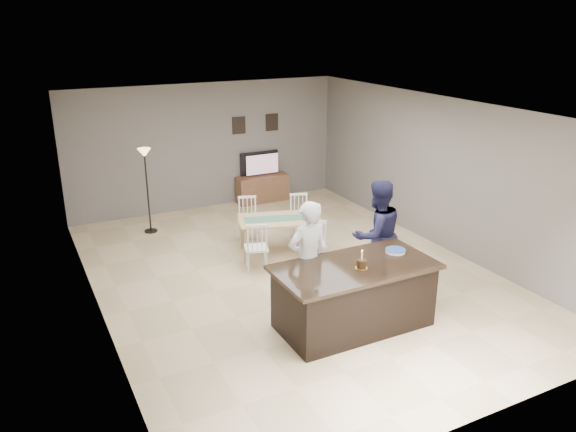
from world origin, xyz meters
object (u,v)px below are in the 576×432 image
man (377,235)px  plate_stack (395,251)px  tv_console (263,189)px  birthday_cake (362,264)px  floor_lamp (146,168)px  kitchen_island (354,296)px  woman (308,260)px  dining_table (280,225)px  television (261,164)px

man → plate_stack: 0.76m
tv_console → birthday_cake: birthday_cake is taller
tv_console → floor_lamp: bearing=-164.5°
floor_lamp → plate_stack: bearing=-63.8°
floor_lamp → birthday_cake: bearing=-72.0°
floor_lamp → man: bearing=-57.5°
kitchen_island → birthday_cake: 0.52m
tv_console → floor_lamp: size_ratio=0.72×
man → kitchen_island: bearing=41.5°
kitchen_island → woman: bearing=126.7°
birthday_cake → dining_table: (0.18, 2.78, -0.41)m
floor_lamp → television: bearing=16.8°
kitchen_island → birthday_cake: size_ratio=8.44×
tv_console → plate_stack: bearing=-94.8°
television → birthday_cake: 5.87m
tv_console → dining_table: size_ratio=0.62×
man → television: bearing=-93.1°
plate_stack → floor_lamp: size_ratio=0.17×
kitchen_island → plate_stack: 0.88m
man → tv_console: bearing=-93.2°
tv_console → dining_table: bearing=-108.9°
television → woman: bearing=72.5°
plate_stack → birthday_cake: bearing=-163.0°
man → birthday_cake: bearing=45.7°
tv_console → dining_table: 3.07m
television → floor_lamp: floor_lamp is taller
woman → birthday_cake: bearing=119.0°
television → floor_lamp: (-2.77, -0.84, 0.43)m
plate_stack → kitchen_island: bearing=-171.4°
man → floor_lamp: 4.71m
birthday_cake → dining_table: birthday_cake is taller
kitchen_island → man: man is taller
woman → plate_stack: bearing=154.6°
tv_console → dining_table: (-0.99, -2.89, 0.25)m
kitchen_island → floor_lamp: floor_lamp is taller
dining_table → woman: bearing=-88.9°
man → plate_stack: (-0.21, -0.73, 0.06)m
television → birthday_cake: size_ratio=3.59×
dining_table → floor_lamp: (-1.78, 2.13, 0.74)m
kitchen_island → man: bearing=41.6°
kitchen_island → floor_lamp: bearing=108.1°
woman → dining_table: (0.62, 2.13, -0.30)m
tv_console → woman: size_ratio=0.71×
woman → birthday_cake: (0.43, -0.66, 0.11)m
tv_console → birthday_cake: size_ratio=4.71×
birthday_cake → television: bearing=78.4°
birthday_cake → plate_stack: bearing=17.0°
woman → dining_table: bearing=-110.7°
tv_console → birthday_cake: bearing=-101.7°
floor_lamp → woman: bearing=-74.8°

